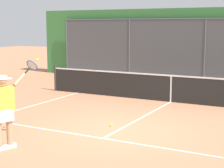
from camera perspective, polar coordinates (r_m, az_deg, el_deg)
name	(u,v)px	position (r m, az deg, el deg)	size (l,w,h in m)	color
ground_plane	(117,131)	(9.64, 0.80, -7.13)	(60.00, 60.00, 0.00)	#B27551
court_line_markings	(96,142)	(8.75, -2.40, -8.80)	(7.84, 8.91, 0.01)	white
fence_backdrop	(208,46)	(18.07, 14.45, 5.63)	(18.09, 1.37, 3.48)	#474C51
tennis_net	(171,88)	(13.27, 8.98, -0.62)	(10.07, 0.09, 1.07)	#2D2D2D
tennis_player	(4,107)	(8.37, -16.18, -3.32)	(0.45, 1.37, 1.91)	silver
tennis_ball_near_net	(111,125)	(10.05, -0.15, -6.27)	(0.07, 0.07, 0.07)	#CCDB33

